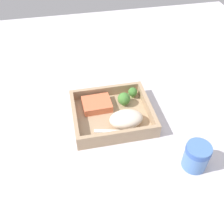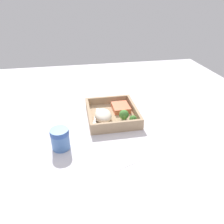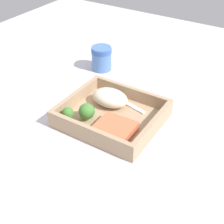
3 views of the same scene
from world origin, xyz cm
name	(u,v)px [view 3 (image 3 of 3)]	position (x,y,z in cm)	size (l,w,h in cm)	color
ground_plane	(112,123)	(0.00, 0.00, -1.00)	(160.00, 160.00, 2.00)	silver
takeout_tray	(112,118)	(0.00, 0.00, 0.60)	(24.44, 21.55, 1.20)	tan
tray_rim	(112,111)	(0.00, 0.00, 2.97)	(24.44, 21.55, 3.53)	tan
salmon_fillet	(115,128)	(-4.01, 4.84, 2.38)	(9.09, 7.53, 2.36)	#DF6C46
mashed_potatoes	(110,98)	(3.43, -4.45, 3.38)	(10.20, 7.10, 4.35)	beige
broccoli_floret_1	(87,112)	(4.85, 4.26, 3.60)	(4.14, 4.14, 4.55)	#81AB66
broccoli_floret_2	(68,114)	(8.57, 7.26, 3.35)	(3.09, 3.09, 3.79)	#85AB5E
fork	(120,100)	(2.19, -7.65, 1.42)	(15.76, 5.22, 0.44)	white
paper_cup	(102,57)	(17.84, -21.91, 4.36)	(6.63, 6.63, 7.82)	#4B75B6
receipt_slip	(42,87)	(26.93, -2.66, 0.12)	(9.78, 14.06, 0.24)	white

